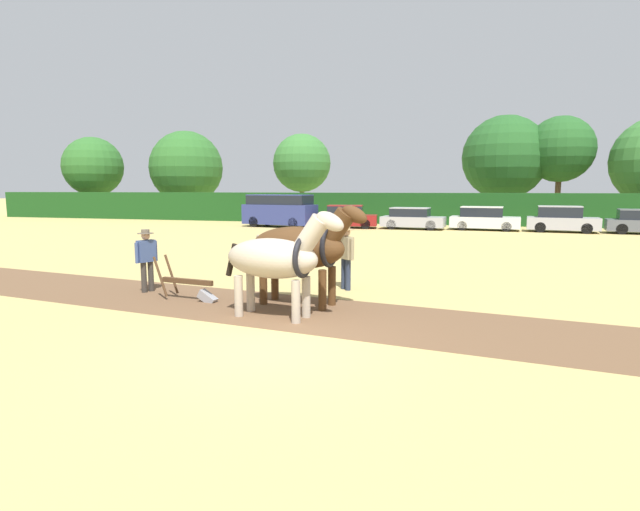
% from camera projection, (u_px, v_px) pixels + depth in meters
% --- Properties ---
extents(ground_plane, '(240.00, 240.00, 0.00)m').
position_uv_depth(ground_plane, '(273.00, 346.00, 8.41)').
color(ground_plane, tan).
extents(plowed_furrow_strip, '(22.96, 5.99, 0.01)m').
position_uv_depth(plowed_furrow_strip, '(162.00, 297.00, 12.24)').
color(plowed_furrow_strip, brown).
rests_on(plowed_furrow_strip, ground).
extents(hedgerow, '(76.76, 1.77, 2.34)m').
position_uv_depth(hedgerow, '(420.00, 208.00, 37.62)').
color(hedgerow, '#194719').
rests_on(hedgerow, ground).
extents(tree_far_left, '(5.82, 5.82, 7.75)m').
position_uv_depth(tree_far_left, '(93.00, 167.00, 49.65)').
color(tree_far_left, '#4C3823').
rests_on(tree_far_left, ground).
extents(tree_left, '(7.13, 7.13, 8.29)m').
position_uv_depth(tree_left, '(186.00, 168.00, 49.24)').
color(tree_left, '#423323').
rests_on(tree_left, ground).
extents(tree_center_left, '(5.36, 5.36, 7.70)m').
position_uv_depth(tree_center_left, '(302.00, 163.00, 46.30)').
color(tree_center_left, brown).
rests_on(tree_center_left, ground).
extents(tree_center, '(6.93, 6.93, 8.69)m').
position_uv_depth(tree_center, '(505.00, 158.00, 41.45)').
color(tree_center, brown).
rests_on(tree_center, ground).
extents(tree_center_right, '(5.22, 5.22, 8.38)m').
position_uv_depth(tree_center_right, '(560.00, 149.00, 39.66)').
color(tree_center_right, brown).
rests_on(tree_center_right, ground).
extents(draft_horse_lead_left, '(2.75, 1.13, 2.29)m').
position_uv_depth(draft_horse_lead_left, '(277.00, 258.00, 10.14)').
color(draft_horse_lead_left, '#B2A38E').
rests_on(draft_horse_lead_left, ground).
extents(draft_horse_lead_right, '(2.92, 1.30, 2.37)m').
position_uv_depth(draft_horse_lead_right, '(302.00, 247.00, 11.22)').
color(draft_horse_lead_right, '#513319').
rests_on(draft_horse_lead_right, ground).
extents(plow, '(1.67, 0.55, 1.13)m').
position_uv_depth(plow, '(192.00, 287.00, 11.84)').
color(plow, '#4C331E').
rests_on(plow, ground).
extents(farmer_at_plow, '(0.40, 0.60, 1.61)m').
position_uv_depth(farmer_at_plow, '(146.00, 256.00, 12.74)').
color(farmer_at_plow, '#38332D').
rests_on(farmer_at_plow, ground).
extents(farmer_beside_team, '(0.49, 0.50, 1.69)m').
position_uv_depth(farmer_beside_team, '(346.00, 253.00, 13.02)').
color(farmer_beside_team, '#28334C').
rests_on(farmer_beside_team, ground).
extents(parked_van, '(5.31, 2.83, 2.25)m').
position_uv_depth(parked_van, '(280.00, 210.00, 34.66)').
color(parked_van, navy).
rests_on(parked_van, ground).
extents(parked_car_left, '(4.07, 2.23, 1.55)m').
position_uv_depth(parked_car_left, '(347.00, 217.00, 33.78)').
color(parked_car_left, maroon).
rests_on(parked_car_left, ground).
extents(parked_car_center_left, '(4.22, 2.09, 1.42)m').
position_uv_depth(parked_car_center_left, '(412.00, 219.00, 32.79)').
color(parked_car_center_left, '#A8A8B2').
rests_on(parked_car_center_left, ground).
extents(parked_car_center, '(4.42, 2.22, 1.51)m').
position_uv_depth(parked_car_center, '(484.00, 219.00, 31.99)').
color(parked_car_center, silver).
rests_on(parked_car_center, ground).
extents(parked_car_center_right, '(4.23, 2.16, 1.60)m').
position_uv_depth(parked_car_center_right, '(562.00, 220.00, 30.49)').
color(parked_car_center_right, '#A8A8B2').
rests_on(parked_car_center_right, ground).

